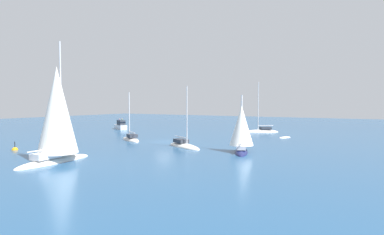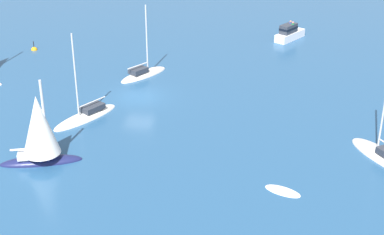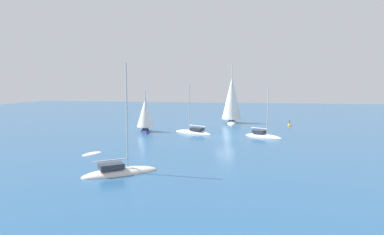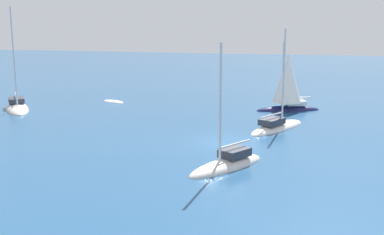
% 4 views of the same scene
% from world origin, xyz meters
% --- Properties ---
extents(ground_plane, '(160.00, 160.00, 0.00)m').
position_xyz_m(ground_plane, '(0.00, 0.00, 0.00)').
color(ground_plane, navy).
extents(tender, '(1.81, 2.59, 0.33)m').
position_xyz_m(tender, '(12.69, 13.09, 0.00)').
color(tender, white).
rests_on(tender, ground).
extents(yacht, '(3.69, 7.78, 11.09)m').
position_xyz_m(yacht, '(0.10, -16.41, 3.99)').
color(yacht, silver).
rests_on(yacht, ground).
extents(yacht_1, '(3.27, 5.67, 6.44)m').
position_xyz_m(yacht_1, '(12.20, -3.25, 2.24)').
color(yacht_1, '#191E4C').
rests_on(yacht_1, ground).
extents(sloop, '(6.30, 4.38, 7.56)m').
position_xyz_m(sloop, '(4.89, -2.90, 0.10)').
color(sloop, silver).
rests_on(sloop, ground).
extents(sloop_1, '(5.49, 4.19, 7.09)m').
position_xyz_m(sloop_1, '(-4.96, -0.96, 0.11)').
color(sloop_1, silver).
rests_on(sloop_1, ground).
extents(yacht_2, '(6.03, 5.16, 9.32)m').
position_xyz_m(yacht_2, '(7.03, 19.71, 0.11)').
color(yacht_2, silver).
rests_on(yacht_2, ground).
extents(channel_buoy, '(0.65, 0.65, 1.27)m').
position_xyz_m(channel_buoy, '(-9.91, -14.33, 0.01)').
color(channel_buoy, orange).
rests_on(channel_buoy, ground).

